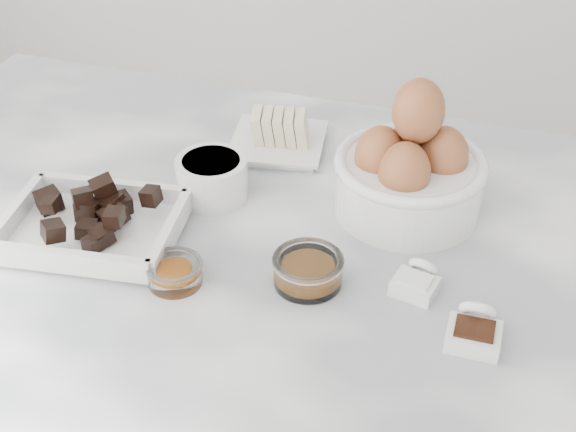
% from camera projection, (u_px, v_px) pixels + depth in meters
% --- Properties ---
extents(marble_slab, '(1.20, 0.80, 0.04)m').
position_uv_depth(marble_slab, '(264.00, 268.00, 0.96)').
color(marble_slab, white).
rests_on(marble_slab, cabinet).
extents(chocolate_dish, '(0.23, 0.18, 0.05)m').
position_uv_depth(chocolate_dish, '(92.00, 222.00, 0.96)').
color(chocolate_dish, white).
rests_on(chocolate_dish, marble_slab).
extents(butter_plate, '(0.15, 0.15, 0.05)m').
position_uv_depth(butter_plate, '(276.00, 135.00, 1.13)').
color(butter_plate, white).
rests_on(butter_plate, marble_slab).
extents(sugar_ramekin, '(0.09, 0.09, 0.05)m').
position_uv_depth(sugar_ramekin, '(212.00, 177.00, 1.03)').
color(sugar_ramekin, white).
rests_on(sugar_ramekin, marble_slab).
extents(egg_bowl, '(0.19, 0.19, 0.18)m').
position_uv_depth(egg_bowl, '(410.00, 170.00, 0.98)').
color(egg_bowl, white).
rests_on(egg_bowl, marble_slab).
extents(honey_bowl, '(0.08, 0.08, 0.04)m').
position_uv_depth(honey_bowl, '(308.00, 270.00, 0.89)').
color(honey_bowl, white).
rests_on(honey_bowl, marble_slab).
extents(zest_bowl, '(0.06, 0.06, 0.03)m').
position_uv_depth(zest_bowl, '(175.00, 272.00, 0.89)').
color(zest_bowl, white).
rests_on(zest_bowl, marble_slab).
extents(vanilla_spoon, '(0.06, 0.07, 0.04)m').
position_uv_depth(vanilla_spoon, '(474.00, 330.00, 0.82)').
color(vanilla_spoon, white).
rests_on(vanilla_spoon, marble_slab).
extents(salt_spoon, '(0.05, 0.06, 0.04)m').
position_uv_depth(salt_spoon, '(417.00, 281.00, 0.89)').
color(salt_spoon, white).
rests_on(salt_spoon, marble_slab).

